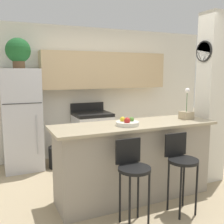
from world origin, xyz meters
TOP-DOWN VIEW (x-y plane):
  - ground_plane at (0.00, 0.00)m, footprint 14.00×14.00m
  - wall_back at (0.15, 2.02)m, footprint 5.60×0.38m
  - pillar_right at (1.37, 0.07)m, footprint 0.38×0.32m
  - counter_bar at (0.00, 0.00)m, footprint 2.18×0.69m
  - refrigerator at (-1.25, 1.73)m, footprint 0.63×0.63m
  - stove_range at (0.04, 1.74)m, footprint 0.68×0.62m
  - bar_stool_left at (-0.33, -0.56)m, footprint 0.36×0.36m
  - bar_stool_right at (0.33, -0.56)m, footprint 0.36×0.36m
  - potted_plant_on_fridge at (-1.25, 1.73)m, footprint 0.41×0.41m
  - orchid_vase at (0.84, -0.01)m, footprint 0.16×0.16m
  - fruit_bowl at (-0.15, -0.08)m, footprint 0.30×0.30m
  - trash_bin at (-0.71, 1.52)m, footprint 0.28×0.28m

SIDE VIEW (x-z plane):
  - ground_plane at x=0.00m, z-range 0.00..0.00m
  - trash_bin at x=-0.71m, z-range 0.00..0.38m
  - stove_range at x=0.04m, z-range -0.07..1.00m
  - counter_bar at x=0.00m, z-range 0.00..1.02m
  - bar_stool_left at x=-0.33m, z-range 0.16..1.11m
  - bar_stool_right at x=0.33m, z-range 0.16..1.11m
  - refrigerator at x=-1.25m, z-range 0.00..1.74m
  - fruit_bowl at x=-0.15m, z-range 0.99..1.11m
  - orchid_vase at x=0.84m, z-range 0.89..1.33m
  - pillar_right at x=1.37m, z-range 0.01..2.56m
  - wall_back at x=0.15m, z-range 0.18..2.73m
  - potted_plant_on_fridge at x=-1.25m, z-range 1.77..2.27m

